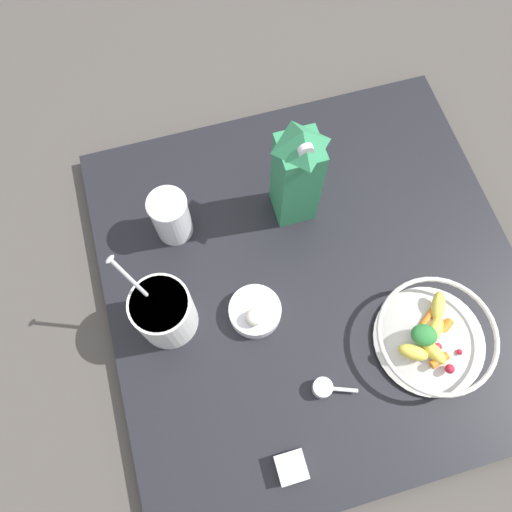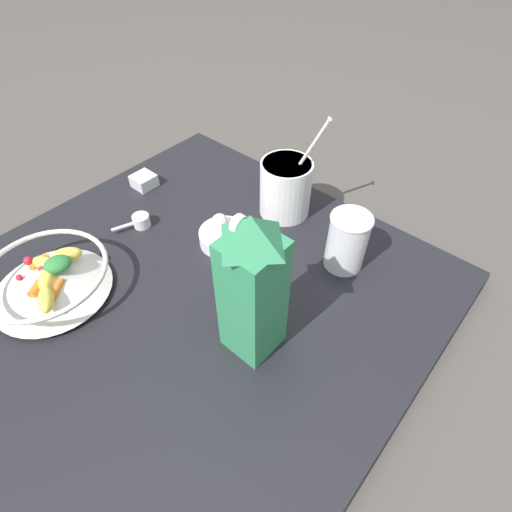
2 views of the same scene
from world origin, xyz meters
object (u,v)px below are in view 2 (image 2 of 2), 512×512
object	(u,v)px
milk_carton	(252,289)
yogurt_tub	(286,186)
drinking_cup	(347,241)
spice_jar	(144,181)
garlic_bowl	(223,235)
fruit_bowl	(48,279)

from	to	relation	value
milk_carton	yogurt_tub	size ratio (longest dim) A/B	1.18
milk_carton	drinking_cup	size ratio (longest dim) A/B	2.26
spice_jar	yogurt_tub	bearing A→B (deg)	115.25
yogurt_tub	garlic_bowl	world-z (taller)	yogurt_tub
fruit_bowl	spice_jar	world-z (taller)	fruit_bowl
milk_carton	garlic_bowl	xyz separation A→B (m)	(-0.15, -0.22, -0.13)
milk_carton	garlic_bowl	bearing A→B (deg)	-124.28
yogurt_tub	drinking_cup	bearing A→B (deg)	74.43
fruit_bowl	yogurt_tub	distance (m)	0.55
garlic_bowl	yogurt_tub	bearing A→B (deg)	168.51
garlic_bowl	spice_jar	bearing A→B (deg)	-92.87
drinking_cup	spice_jar	distance (m)	0.56
fruit_bowl	drinking_cup	xyz separation A→B (m)	(-0.45, 0.40, 0.03)
garlic_bowl	milk_carton	bearing A→B (deg)	55.72
garlic_bowl	fruit_bowl	bearing A→B (deg)	-24.78
yogurt_tub	spice_jar	distance (m)	0.39
fruit_bowl	yogurt_tub	size ratio (longest dim) A/B	0.97
spice_jar	drinking_cup	bearing A→B (deg)	100.78
yogurt_tub	spice_jar	size ratio (longest dim) A/B	4.53
fruit_bowl	yogurt_tub	world-z (taller)	yogurt_tub
fruit_bowl	garlic_bowl	size ratio (longest dim) A/B	2.19
fruit_bowl	spice_jar	bearing A→B (deg)	-156.08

